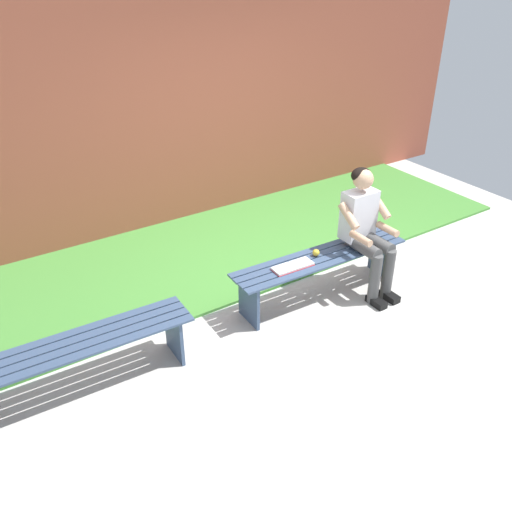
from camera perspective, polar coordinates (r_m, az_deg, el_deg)
The scene contains 8 objects.
ground_plane at distance 4.36m, azimuth 2.13°, elevation -15.79°, with size 10.00×7.00×0.04m, color beige.
grass_strip at distance 6.09m, azimuth -11.40°, elevation -1.02°, with size 9.00×2.28×0.03m, color #478C38.
brick_wall at distance 6.64m, azimuth -10.21°, elevation 15.61°, with size 9.50×0.24×2.98m, color #9E4C38.
bench_near at distance 5.34m, azimuth 6.89°, elevation -1.02°, with size 1.90×0.45×0.47m.
bench_far at distance 4.44m, azimuth -19.00°, elevation -10.03°, with size 1.94×0.45×0.47m.
person_seated at distance 5.40m, azimuth 11.67°, elevation 3.06°, with size 0.50×0.69×1.27m.
apple at distance 5.27m, azimuth 6.41°, elevation 0.36°, with size 0.07×0.07×0.07m, color gold.
book_open at distance 5.08m, azimuth 3.94°, elevation -1.11°, with size 0.42×0.17×0.02m.
Camera 1 is at (3.02, 3.45, 3.11)m, focal length 37.55 mm.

